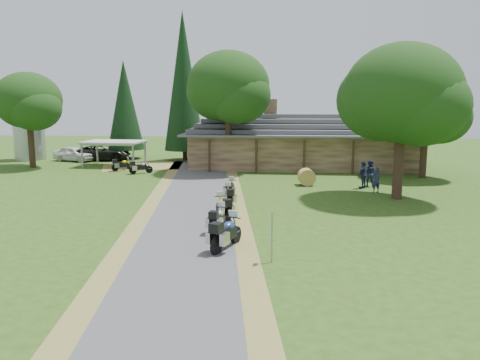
# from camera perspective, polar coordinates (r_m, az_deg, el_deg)

# --- Properties ---
(ground) EXTENTS (120.00, 120.00, 0.00)m
(ground) POSITION_cam_1_polar(r_m,az_deg,el_deg) (20.92, -6.72, -7.14)
(ground) COLOR #294814
(ground) RESTS_ON ground
(driveway) EXTENTS (51.95, 51.95, 0.00)m
(driveway) POSITION_cam_1_polar(r_m,az_deg,el_deg) (24.79, -5.93, -4.46)
(driveway) COLOR #414144
(driveway) RESTS_ON ground
(lodge) EXTENTS (21.40, 9.40, 4.90)m
(lodge) POSITION_cam_1_polar(r_m,az_deg,el_deg) (43.76, 7.62, 4.85)
(lodge) COLOR brown
(lodge) RESTS_ON ground
(silo) EXTENTS (3.14, 3.14, 6.24)m
(silo) POSITION_cam_1_polar(r_m,az_deg,el_deg) (53.10, -24.34, 5.63)
(silo) COLOR gray
(silo) RESTS_ON ground
(carport) EXTENTS (5.61, 3.91, 2.35)m
(carport) POSITION_cam_1_polar(r_m,az_deg,el_deg) (45.25, -15.07, 3.13)
(carport) COLOR silver
(carport) RESTS_ON ground
(car_white_sedan) EXTENTS (4.09, 6.20, 1.91)m
(car_white_sedan) POSITION_cam_1_polar(r_m,az_deg,el_deg) (50.19, -19.57, 3.26)
(car_white_sedan) COLOR white
(car_white_sedan) RESTS_ON ground
(car_dark_suv) EXTENTS (3.52, 6.53, 2.38)m
(car_dark_suv) POSITION_cam_1_polar(r_m,az_deg,el_deg) (49.92, -16.46, 3.66)
(car_dark_suv) COLOR black
(car_dark_suv) RESTS_ON ground
(motorcycle_row_a) EXTENTS (1.42, 2.24, 1.46)m
(motorcycle_row_a) POSITION_cam_1_polar(r_m,az_deg,el_deg) (19.23, -1.67, -6.30)
(motorcycle_row_a) COLOR #244392
(motorcycle_row_a) RESTS_ON ground
(motorcycle_row_b) EXTENTS (0.86, 1.91, 1.26)m
(motorcycle_row_b) POSITION_cam_1_polar(r_m,az_deg,el_deg) (21.86, -2.66, -4.63)
(motorcycle_row_b) COLOR #A9AAB0
(motorcycle_row_b) RESTS_ON ground
(motorcycle_row_c) EXTENTS (1.36, 1.98, 1.30)m
(motorcycle_row_c) POSITION_cam_1_polar(r_m,az_deg,el_deg) (24.22, -2.07, -3.17)
(motorcycle_row_c) COLOR gold
(motorcycle_row_c) RESTS_ON ground
(motorcycle_row_d) EXTENTS (1.00, 1.98, 1.29)m
(motorcycle_row_d) POSITION_cam_1_polar(r_m,az_deg,el_deg) (26.93, -1.36, -1.88)
(motorcycle_row_d) COLOR #B63315
(motorcycle_row_d) RESTS_ON ground
(motorcycle_row_e) EXTENTS (0.62, 1.83, 1.25)m
(motorcycle_row_e) POSITION_cam_1_polar(r_m,az_deg,el_deg) (29.38, -1.14, -0.95)
(motorcycle_row_e) COLOR black
(motorcycle_row_e) RESTS_ON ground
(motorcycle_carport_a) EXTENTS (1.72, 1.47, 1.17)m
(motorcycle_carport_a) POSITION_cam_1_polar(r_m,az_deg,el_deg) (42.10, -14.12, 1.91)
(motorcycle_carport_a) COLOR #BEA800
(motorcycle_carport_a) RESTS_ON ground
(motorcycle_carport_b) EXTENTS (1.79, 1.39, 1.20)m
(motorcycle_carport_b) POSITION_cam_1_polar(r_m,az_deg,el_deg) (40.00, -11.99, 1.61)
(motorcycle_carport_b) COLOR gray
(motorcycle_carport_b) RESTS_ON ground
(person_a) EXTENTS (0.68, 0.59, 1.99)m
(person_a) POSITION_cam_1_polar(r_m,az_deg,el_deg) (32.21, 16.26, 0.27)
(person_a) COLOR navy
(person_a) RESTS_ON ground
(person_b) EXTENTS (0.77, 0.68, 2.24)m
(person_b) POSITION_cam_1_polar(r_m,az_deg,el_deg) (34.40, 15.53, 1.08)
(person_b) COLOR navy
(person_b) RESTS_ON ground
(person_c) EXTENTS (0.77, 0.78, 2.25)m
(person_c) POSITION_cam_1_polar(r_m,az_deg,el_deg) (33.52, 14.83, 0.91)
(person_c) COLOR navy
(person_c) RESTS_ON ground
(hay_bale) EXTENTS (1.32, 1.23, 1.20)m
(hay_bale) POSITION_cam_1_polar(r_m,az_deg,el_deg) (34.04, 8.11, 0.36)
(hay_bale) COLOR olive
(hay_bale) RESTS_ON ground
(sign_post) EXTENTS (0.35, 0.06, 1.95)m
(sign_post) POSITION_cam_1_polar(r_m,az_deg,el_deg) (17.61, 3.90, -7.00)
(sign_post) COLOR gray
(sign_post) RESTS_ON ground
(oak_lodge_left) EXTENTS (6.94, 6.94, 11.75)m
(oak_lodge_left) POSITION_cam_1_polar(r_m,az_deg,el_deg) (40.14, -1.42, 9.40)
(oak_lodge_left) COLOR #163811
(oak_lodge_left) RESTS_ON ground
(oak_lodge_right) EXTENTS (6.03, 6.03, 8.70)m
(oak_lodge_right) POSITION_cam_1_polar(r_m,az_deg,el_deg) (39.52, 21.70, 6.52)
(oak_lodge_right) COLOR #163811
(oak_lodge_right) RESTS_ON ground
(oak_driveway) EXTENTS (7.09, 7.09, 10.45)m
(oak_driveway) POSITION_cam_1_polar(r_m,az_deg,el_deg) (30.18, 19.06, 7.60)
(oak_driveway) COLOR #163811
(oak_driveway) RESTS_ON ground
(oak_silo) EXTENTS (5.91, 5.91, 9.83)m
(oak_silo) POSITION_cam_1_polar(r_m,az_deg,el_deg) (46.66, -24.33, 7.41)
(oak_silo) COLOR #163811
(oak_silo) RESTS_ON ground
(cedar_near) EXTENTS (4.08, 4.08, 14.89)m
(cedar_near) POSITION_cam_1_polar(r_m,az_deg,el_deg) (48.25, -6.89, 11.23)
(cedar_near) COLOR black
(cedar_near) RESTS_ON ground
(cedar_far) EXTENTS (3.78, 3.78, 10.20)m
(cedar_far) POSITION_cam_1_polar(r_m,az_deg,el_deg) (50.70, -13.85, 8.29)
(cedar_far) COLOR black
(cedar_far) RESTS_ON ground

